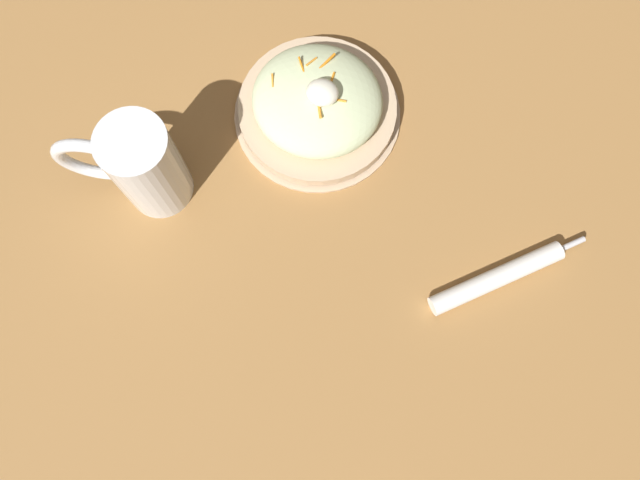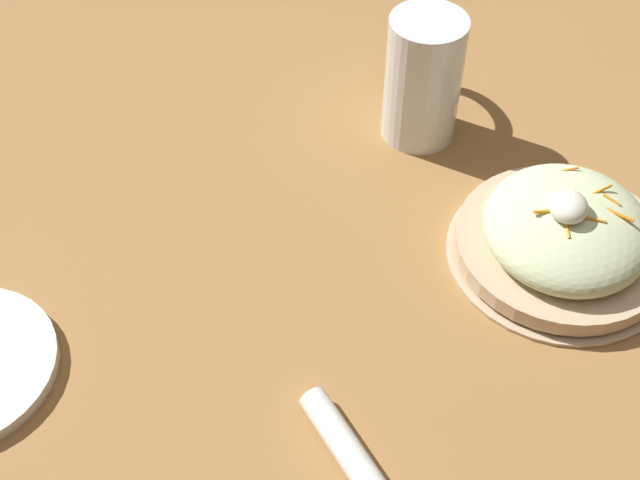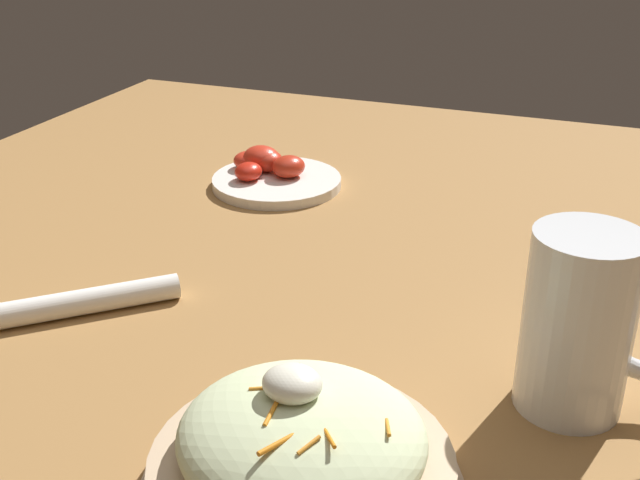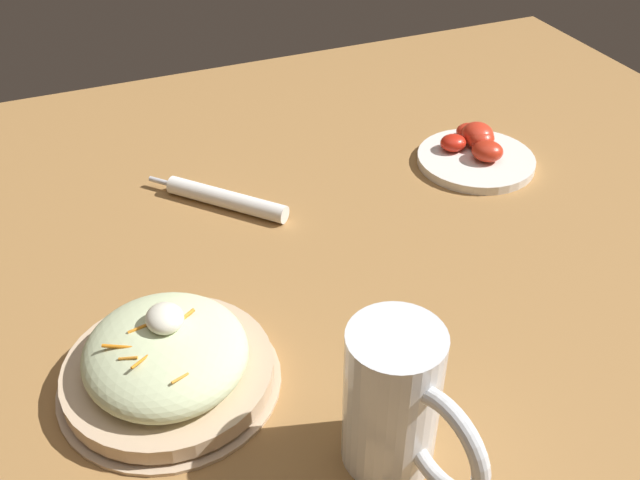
% 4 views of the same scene
% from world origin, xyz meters
% --- Properties ---
extents(ground_plane, '(1.43, 1.43, 0.00)m').
position_xyz_m(ground_plane, '(0.00, 0.00, 0.00)').
color(ground_plane, '#9E703D').
extents(salad_plate, '(0.22, 0.22, 0.09)m').
position_xyz_m(salad_plate, '(-0.02, 0.26, 0.03)').
color(salad_plate, '#D1B28E').
rests_on(salad_plate, ground_plane).
extents(beer_mug, '(0.15, 0.08, 0.15)m').
position_xyz_m(beer_mug, '(-0.19, 0.10, 0.07)').
color(beer_mug, white).
rests_on(beer_mug, ground_plane).
extents(napkin_roll, '(0.17, 0.16, 0.02)m').
position_xyz_m(napkin_roll, '(0.26, 0.12, 0.01)').
color(napkin_roll, white).
rests_on(napkin_roll, ground_plane).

